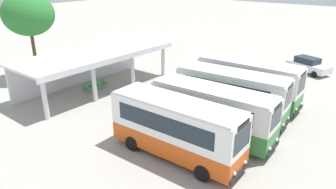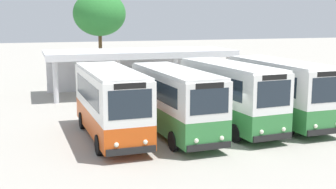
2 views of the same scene
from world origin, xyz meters
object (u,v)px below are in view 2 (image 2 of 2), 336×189
at_px(city_bus_nearest_orange, 110,101).
at_px(city_bus_second_in_row, 175,99).
at_px(waiting_chair_second_from_end, 127,88).
at_px(city_bus_fourth_amber, 280,90).
at_px(waiting_chair_end_by_column, 119,88).
at_px(waiting_chair_middle_seat, 136,88).
at_px(waiting_chair_fourth_seat, 144,87).
at_px(city_bus_middle_cream, 229,93).

relative_size(city_bus_nearest_orange, city_bus_second_in_row, 0.99).
bearing_deg(waiting_chair_second_from_end, city_bus_second_in_row, -91.51).
xyz_separation_m(city_bus_fourth_amber, waiting_chair_end_by_column, (-6.71, 11.78, -1.42)).
distance_m(waiting_chair_middle_seat, waiting_chair_fourth_seat, 0.66).
distance_m(city_bus_nearest_orange, waiting_chair_second_from_end, 12.63).
height_order(city_bus_second_in_row, waiting_chair_fourth_seat, city_bus_second_in_row).
bearing_deg(waiting_chair_middle_seat, city_bus_fourth_amber, -65.40).
height_order(waiting_chair_second_from_end, waiting_chair_middle_seat, same).
bearing_deg(city_bus_fourth_amber, waiting_chair_second_from_end, 117.08).
bearing_deg(city_bus_middle_cream, waiting_chair_end_by_column, 106.36).
relative_size(city_bus_fourth_amber, waiting_chair_fourth_seat, 9.43).
bearing_deg(city_bus_second_in_row, city_bus_middle_cream, 7.08).
relative_size(city_bus_fourth_amber, waiting_chair_second_from_end, 9.43).
relative_size(city_bus_nearest_orange, waiting_chair_fourth_seat, 9.31).
relative_size(city_bus_fourth_amber, waiting_chair_end_by_column, 9.43).
bearing_deg(city_bus_fourth_amber, city_bus_middle_cream, -176.37).
bearing_deg(waiting_chair_fourth_seat, city_bus_nearest_orange, -112.02).
distance_m(city_bus_nearest_orange, waiting_chair_middle_seat, 12.78).
relative_size(city_bus_middle_cream, waiting_chair_end_by_column, 9.34).
relative_size(waiting_chair_end_by_column, waiting_chair_fourth_seat, 1.00).
bearing_deg(waiting_chair_fourth_seat, city_bus_fourth_amber, -67.93).
relative_size(city_bus_second_in_row, city_bus_middle_cream, 1.01).
height_order(city_bus_nearest_orange, waiting_chair_second_from_end, city_bus_nearest_orange).
xyz_separation_m(city_bus_second_in_row, city_bus_fourth_amber, (6.38, 0.60, 0.09)).
height_order(city_bus_middle_cream, waiting_chair_middle_seat, city_bus_middle_cream).
relative_size(city_bus_fourth_amber, waiting_chair_middle_seat, 9.43).
bearing_deg(waiting_chair_fourth_seat, waiting_chair_second_from_end, 174.38).
height_order(city_bus_second_in_row, waiting_chair_middle_seat, city_bus_second_in_row).
bearing_deg(city_bus_second_in_row, waiting_chair_middle_seat, 85.48).
xyz_separation_m(city_bus_nearest_orange, city_bus_middle_cream, (6.38, 0.01, 0.04)).
height_order(city_bus_second_in_row, waiting_chair_second_from_end, city_bus_second_in_row).
distance_m(waiting_chair_second_from_end, waiting_chair_middle_seat, 0.65).
distance_m(waiting_chair_second_from_end, waiting_chair_fourth_seat, 1.31).
xyz_separation_m(city_bus_second_in_row, waiting_chair_fourth_seat, (1.63, 12.31, -1.33)).
distance_m(city_bus_middle_cream, waiting_chair_second_from_end, 12.46).
height_order(city_bus_fourth_amber, waiting_chair_end_by_column, city_bus_fourth_amber).
distance_m(city_bus_nearest_orange, waiting_chair_end_by_column, 12.40).
bearing_deg(city_bus_nearest_orange, city_bus_second_in_row, -6.95).
xyz_separation_m(city_bus_middle_cream, waiting_chair_fourth_seat, (-1.56, 11.92, -1.41)).
bearing_deg(waiting_chair_end_by_column, waiting_chair_middle_seat, 0.84).
xyz_separation_m(waiting_chair_end_by_column, waiting_chair_middle_seat, (1.30, 0.02, 0.00)).
distance_m(city_bus_second_in_row, waiting_chair_fourth_seat, 12.49).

